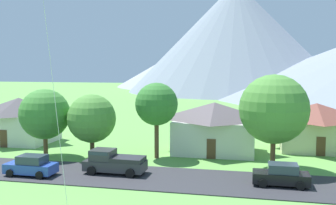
# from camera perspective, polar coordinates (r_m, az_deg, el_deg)

# --- Properties ---
(road_strip) EXTENTS (160.00, 6.76, 0.08)m
(road_strip) POSITION_cam_1_polar(r_m,az_deg,el_deg) (32.13, 0.38, -11.13)
(road_strip) COLOR #2D2D33
(road_strip) RESTS_ON ground
(mountain_far_east_ridge) EXTENTS (101.15, 101.15, 28.95)m
(mountain_far_east_ridge) POSITION_cam_1_polar(r_m,az_deg,el_deg) (180.87, 8.79, 6.97)
(mountain_far_east_ridge) COLOR #8E939E
(mountain_far_east_ridge) RESTS_ON ground
(mountain_far_west_ridge) EXTENTS (77.14, 77.14, 39.02)m
(mountain_far_west_ridge) POSITION_cam_1_polar(r_m,az_deg,el_deg) (144.17, 9.85, 9.39)
(mountain_far_west_ridge) COLOR gray
(mountain_far_west_ridge) RESTS_ON ground
(house_leftmost) EXTENTS (8.43, 6.82, 5.39)m
(house_leftmost) POSITION_cam_1_polar(r_m,az_deg,el_deg) (50.08, -20.96, -2.30)
(house_leftmost) COLOR silver
(house_leftmost) RESTS_ON ground
(house_left_center) EXTENTS (8.23, 7.45, 5.12)m
(house_left_center) POSITION_cam_1_polar(r_m,az_deg,el_deg) (45.81, 20.90, -3.17)
(house_left_center) COLOR beige
(house_left_center) RESTS_ON ground
(house_right_center) EXTENTS (9.03, 6.49, 5.36)m
(house_right_center) POSITION_cam_1_polar(r_m,az_deg,el_deg) (41.53, 6.81, -3.52)
(house_right_center) COLOR silver
(house_right_center) RESTS_ON ground
(tree_near_left) EXTENTS (4.78, 4.78, 6.43)m
(tree_near_left) POSITION_cam_1_polar(r_m,az_deg,el_deg) (38.94, -11.13, -2.32)
(tree_near_left) COLOR #4C3823
(tree_near_left) RESTS_ON ground
(tree_left_of_center) EXTENTS (6.10, 6.10, 8.47)m
(tree_left_of_center) POSITION_cam_1_polar(r_m,az_deg,el_deg) (35.27, 15.27, -0.94)
(tree_left_of_center) COLOR brown
(tree_left_of_center) RESTS_ON ground
(tree_right_of_center) EXTENTS (4.24, 4.24, 7.55)m
(tree_right_of_center) POSITION_cam_1_polar(r_m,az_deg,el_deg) (38.37, -1.69, -0.28)
(tree_right_of_center) COLOR brown
(tree_right_of_center) RESTS_ON ground
(tree_near_right) EXTENTS (5.06, 5.06, 6.89)m
(tree_near_right) POSITION_cam_1_polar(r_m,az_deg,el_deg) (40.96, -17.64, -1.64)
(tree_near_right) COLOR brown
(tree_near_right) RESTS_ON ground
(parked_car_black_west_end) EXTENTS (4.20, 2.08, 1.68)m
(parked_car_black_west_end) POSITION_cam_1_polar(r_m,az_deg,el_deg) (31.35, 16.27, -10.20)
(parked_car_black_west_end) COLOR black
(parked_car_black_west_end) RESTS_ON road_strip
(parked_car_blue_mid_east) EXTENTS (4.22, 2.11, 1.68)m
(parked_car_blue_mid_east) POSITION_cam_1_polar(r_m,az_deg,el_deg) (34.78, -19.43, -8.75)
(parked_car_blue_mid_east) COLOR #2847A8
(parked_car_blue_mid_east) RESTS_ON road_strip
(pickup_truck_charcoal_west_side) EXTENTS (5.24, 2.41, 1.99)m
(pickup_truck_charcoal_west_side) POSITION_cam_1_polar(r_m,az_deg,el_deg) (33.72, -8.00, -8.60)
(pickup_truck_charcoal_west_side) COLOR #333338
(pickup_truck_charcoal_west_side) RESTS_ON road_strip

